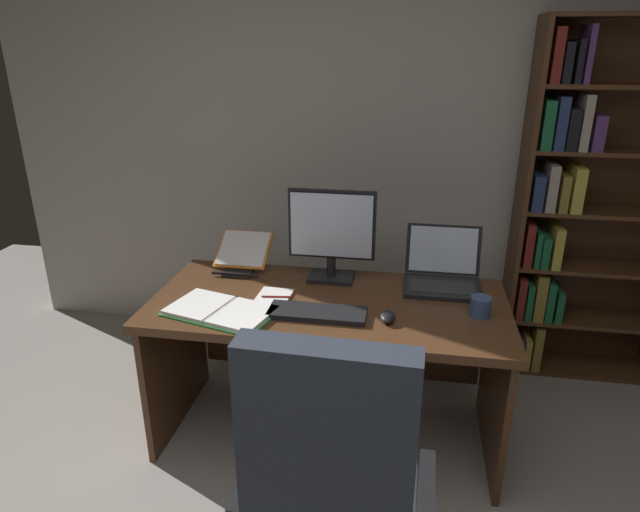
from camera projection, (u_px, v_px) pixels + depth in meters
wall_back at (382, 112)px, 3.16m from camera, size 4.69×0.12×2.90m
desk at (331, 331)px, 2.61m from camera, size 1.61×0.76×0.73m
bookshelf at (581, 209)px, 2.95m from camera, size 0.86×0.29×1.96m
monitor at (332, 236)px, 2.62m from camera, size 0.42×0.16×0.45m
laptop at (443, 275)px, 2.61m from camera, size 0.36×0.33×0.26m
keyboard at (317, 313)px, 2.33m from camera, size 0.42×0.15×0.02m
computer_mouse at (388, 317)px, 2.28m from camera, size 0.06×0.10×0.04m
reading_stand_with_book at (243, 253)px, 2.81m from camera, size 0.27×0.28×0.16m
open_binder at (221, 311)px, 2.35m from camera, size 0.51×0.38×0.02m
notepad at (273, 298)px, 2.48m from camera, size 0.16×0.22×0.01m
pen at (277, 297)px, 2.48m from camera, size 0.14×0.03×0.01m
coffee_mug at (480, 307)px, 2.31m from camera, size 0.09×0.09×0.09m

